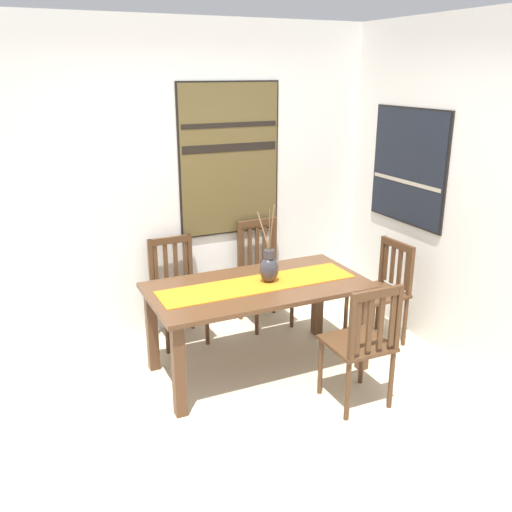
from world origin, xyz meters
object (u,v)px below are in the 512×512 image
Objects in this scene: centerpiece_vase at (269,267)px; painting_on_back_wall at (229,160)px; chair_0 at (362,342)px; chair_1 at (263,270)px; dining_table at (258,298)px; chair_3 at (382,290)px; painting_on_side_wall at (409,167)px; chair_2 at (177,287)px.

painting_on_back_wall is (0.10, 1.01, 0.68)m from centerpiece_vase.
chair_1 is (-0.01, 1.56, 0.02)m from chair_0.
centerpiece_vase is 0.68× the size of chair_0.
painting_on_back_wall reaches higher than dining_table.
chair_1 is at bearing 133.55° from chair_3.
chair_3 is at bearing -149.35° from painting_on_side_wall.
chair_1 is 0.97× the size of painting_on_side_wall.
painting_on_side_wall reaches higher than chair_1.
chair_1 is 1.08× the size of chair_3.
centerpiece_vase is at bearing -112.47° from chair_1.
dining_table is 1.87× the size of chair_3.
chair_1 reaches higher than chair_0.
dining_table is 0.90m from chair_2.
chair_2 is at bearing -159.91° from painting_on_back_wall.
dining_table is 2.63× the size of centerpiece_vase.
chair_3 is 1.76m from painting_on_back_wall.
dining_table is 1.85× the size of chair_2.
centerpiece_vase is 0.92m from chair_1.
painting_on_back_wall is 1.57m from painting_on_side_wall.
painting_on_side_wall is at bearing 7.99° from centerpiece_vase.
chair_0 is 2.07m from painting_on_back_wall.
chair_1 is at bearing 151.87° from painting_on_side_wall.
painting_on_side_wall reaches higher than chair_2.
dining_table is 0.25m from centerpiece_vase.
painting_on_side_wall is (1.10, 0.97, 1.00)m from chair_0.
chair_2 is 1.22m from painting_on_back_wall.
painting_on_back_wall is 1.36× the size of painting_on_side_wall.
dining_table is at bearing -176.29° from centerpiece_vase.
painting_on_side_wall is at bearing 41.53° from chair_0.
chair_3 is at bearing -46.45° from chair_1.
chair_3 reaches higher than dining_table.
chair_0 is 1.77m from painting_on_side_wall.
dining_table is at bearing -179.93° from chair_3.
chair_2 reaches higher than dining_table.
chair_3 is at bearing 0.07° from dining_table.
centerpiece_vase is 0.91m from chair_0.
chair_3 is at bearing 45.63° from chair_0.
centerpiece_vase is at bearing 3.71° from dining_table.
painting_on_back_wall is (-0.24, 1.78, 1.03)m from chair_0.
painting_on_back_wall reaches higher than chair_2.
chair_0 is 1.07m from chair_3.
chair_0 is at bearing -82.16° from painting_on_back_wall.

